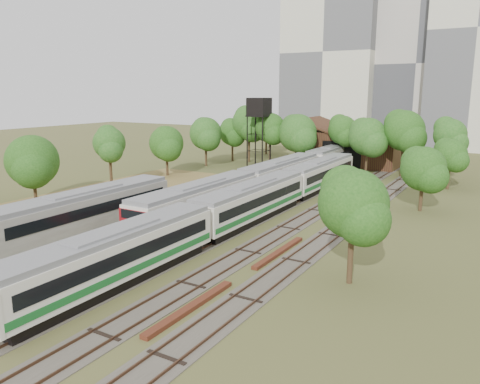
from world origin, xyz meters
The scene contains 16 objects.
ground centered at (0.00, 0.00, 0.00)m, with size 240.00×240.00×0.00m, color #475123.
dry_grass_patch centered at (-18.00, 8.00, 0.02)m, with size 14.00×60.00×0.04m, color brown.
tracks centered at (-0.67, 25.00, 0.04)m, with size 24.60×80.00×0.19m.
railcar_red_set centered at (-2.00, 23.90, 1.95)m, with size 2.99×34.57×3.69m.
railcar_green_set centered at (2.00, 18.15, 1.90)m, with size 2.91×52.08×3.59m.
railcar_rear centered at (-2.00, 51.16, 1.89)m, with size 2.90×16.08×3.58m.
old_grey_coach centered at (-8.00, 7.25, 2.08)m, with size 3.08×18.00×3.81m.
water_tower centered at (-12.87, 46.97, 9.30)m, with size 3.19×3.19×11.03m.
rail_pile_near centered at (8.00, 0.50, 0.13)m, with size 0.52×7.83×0.26m, color #5E2B1A.
rail_pile_far centered at (8.20, 11.33, 0.13)m, with size 0.48×7.74×0.25m, color #5E2B1A.
maintenance_shed centered at (-1.00, 57.98, 2.91)m, with size 16.45×11.55×7.58m.
tree_band_left centered at (-20.58, 29.53, 5.02)m, with size 7.69×77.02×7.94m.
tree_band_far centered at (-2.66, 49.50, 6.16)m, with size 37.06×8.89×9.64m.
tree_band_right centered at (15.01, 26.21, 4.65)m, with size 5.54×39.08×7.39m.
tower_left centered at (-18.00, 95.00, 21.00)m, with size 22.00×16.00×42.00m, color beige.
tower_centre centered at (2.00, 100.00, 18.00)m, with size 20.00×18.00×36.00m, color beige.
Camera 1 is at (22.77, -18.98, 11.99)m, focal length 35.00 mm.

